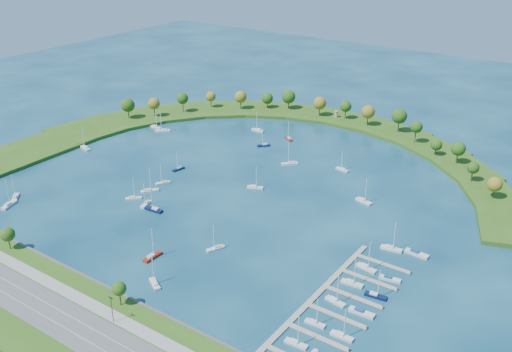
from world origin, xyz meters
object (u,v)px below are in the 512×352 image
Objects in this scene: moored_boat_20 at (163,182)px; docked_boat_10 at (391,248)px; moored_boat_5 at (216,248)px; moored_boat_19 at (178,168)px; docked_boat_6 at (352,283)px; docked_boat_8 at (366,267)px; moored_boat_12 at (133,198)px; docked_boat_11 at (416,253)px; docked_boat_5 at (361,312)px; moored_boat_4 at (264,145)px; moored_boat_2 at (85,148)px; docked_boat_0 at (296,343)px; docked_boat_2 at (315,322)px; moored_boat_18 at (290,163)px; dock_system at (334,302)px; harbor_tower at (336,114)px; docked_boat_3 at (342,335)px; moored_boat_8 at (9,204)px; moored_boat_11 at (150,190)px; moored_boat_3 at (258,130)px; moored_boat_9 at (364,201)px; moored_boat_10 at (155,283)px; moored_boat_13 at (146,203)px; moored_boat_0 at (15,197)px; docked_boat_7 at (376,295)px; moored_boat_17 at (289,138)px; moored_boat_6 at (152,256)px; moored_boat_16 at (154,209)px; docked_boat_9 at (390,279)px; moored_boat_15 at (255,187)px; moored_boat_14 at (156,127)px; moored_boat_7 at (163,130)px; moored_boat_1 at (342,169)px.

docked_boat_10 reaches higher than moored_boat_20.
moored_boat_5 is 84.90m from moored_boat_19.
docked_boat_6 is (124.54, -42.12, 0.05)m from moored_boat_19.
docked_boat_8 is at bearing 135.77° from moored_boat_5.
moored_boat_12 is 1.16× the size of docked_boat_11.
moored_boat_4 is at bearing 134.18° from docked_boat_5.
moored_boat_2 is 203.53m from docked_boat_0.
moored_boat_19 is at bearing 147.10° from docked_boat_2.
moored_boat_18 is 61.11m from moored_boat_19.
moored_boat_2 is 139.14m from moored_boat_5.
docked_boat_5 is 0.95× the size of docked_boat_11.
harbor_tower is at bearing 117.56° from dock_system.
moored_boat_19 is 152.50m from docked_boat_3.
docked_boat_3 is at bearing -75.48° from docked_boat_6.
moored_boat_8 is 162.51m from docked_boat_2.
moored_boat_11 is at bearing 157.13° from docked_boat_2.
moored_boat_9 reaches higher than moored_boat_3.
docked_boat_0 is at bearing -148.85° from moored_boat_10.
dock_system is 10.67m from docked_boat_5.
moored_boat_3 is 114.69m from moored_boat_13.
docked_boat_3 is 30.59m from docked_boat_6.
moored_boat_0 is 189.95m from docked_boat_11.
dock_system is 6.23× the size of moored_boat_11.
moored_boat_13 is 124.03m from docked_boat_3.
moored_boat_0 is 64.74m from moored_boat_11.
moored_boat_4 reaches higher than docked_boat_5.
harbor_tower is 199.91m from dock_system.
moored_boat_2 is 1.12× the size of docked_boat_7.
moored_boat_17 is at bearing 143.34° from docked_boat_8.
docked_boat_2 is (74.47, 1.47, -0.07)m from moored_boat_6.
moored_boat_6 is (49.08, -145.68, 0.01)m from moored_boat_3.
moored_boat_2 reaches higher than moored_boat_12.
moored_boat_6 is 40.76m from moored_boat_16.
moored_boat_20 is (-1.13, 10.88, -0.05)m from moored_boat_11.
moored_boat_3 is 1.08× the size of moored_boat_10.
moored_boat_4 is 152.96m from docked_boat_7.
docked_boat_9 is at bearing -41.23° from moored_boat_9.
moored_boat_5 is 0.96× the size of docked_boat_7.
moored_boat_15 reaches higher than moored_boat_4.
docked_boat_6 reaches higher than moored_boat_5.
moored_boat_6 is at bearing -167.87° from dock_system.
moored_boat_16 reaches higher than moored_boat_19.
docked_boat_11 is (37.95, -30.50, -0.20)m from moored_boat_9.
moored_boat_15 is (103.30, -36.19, -0.02)m from moored_boat_14.
moored_boat_8 is at bearing -158.68° from moored_boat_15.
moored_boat_7 is at bearing 148.40° from docked_boat_7.
docked_boat_3 is (89.20, -111.24, -0.05)m from moored_boat_18.
moored_boat_1 is 0.80× the size of moored_boat_7.
moored_boat_17 is at bearing 10.56° from moored_boat_6.
moored_boat_16 is at bearing 170.67° from docked_boat_5.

